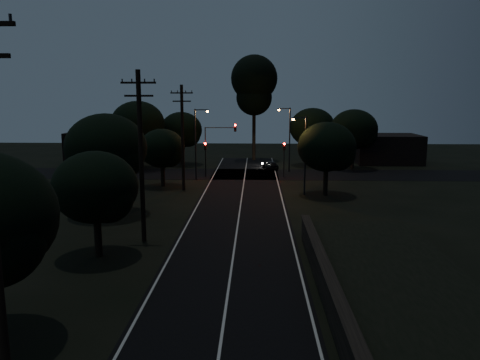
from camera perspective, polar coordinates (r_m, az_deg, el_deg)
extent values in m
cube|color=black|center=(37.50, -0.10, -4.29)|extent=(8.00, 70.00, 0.02)
cube|color=black|center=(57.08, 0.62, 0.72)|extent=(60.00, 8.00, 0.02)
cube|color=beige|center=(37.50, -0.10, -4.26)|extent=(0.12, 70.00, 0.01)
cube|color=beige|center=(37.82, -5.81, -4.19)|extent=(0.12, 70.00, 0.01)
cube|color=beige|center=(37.55, 5.64, -4.29)|extent=(0.12, 70.00, 0.01)
cube|color=black|center=(19.60, 11.89, -16.14)|extent=(0.40, 26.00, 1.50)
cube|color=black|center=(19.26, 11.98, -14.00)|extent=(0.55, 26.00, 0.10)
cube|color=black|center=(20.51, 21.65, -15.89)|extent=(6.50, 26.00, 1.20)
cylinder|color=black|center=(30.44, -11.97, 2.65)|extent=(0.30, 0.30, 11.00)
cube|color=black|center=(30.21, -12.30, 11.52)|extent=(2.20, 0.12, 0.12)
cube|color=black|center=(30.19, -12.24, 10.00)|extent=(1.80, 0.12, 0.12)
cylinder|color=black|center=(47.05, -7.01, 5.06)|extent=(0.30, 0.30, 10.50)
cube|color=black|center=(46.87, -7.13, 10.49)|extent=(2.20, 0.12, 0.12)
cube|color=black|center=(46.87, -7.11, 9.51)|extent=(1.80, 0.12, 0.12)
cylinder|color=black|center=(29.07, -16.92, -6.67)|extent=(0.44, 0.44, 2.33)
ellipsoid|color=black|center=(28.37, -17.24, -0.83)|extent=(4.94, 4.94, 4.20)
sphere|color=black|center=(27.73, -15.83, -2.04)|extent=(2.97, 2.97, 2.97)
cylinder|color=black|center=(38.97, -15.73, -1.90)|extent=(0.44, 0.44, 2.96)
ellipsoid|color=black|center=(38.38, -16.01, 3.77)|extent=(6.39, 6.39, 5.43)
sphere|color=black|center=(37.51, -14.63, 2.72)|extent=(3.84, 3.84, 3.84)
cylinder|color=black|center=(49.96, -9.39, 0.52)|extent=(0.44, 0.44, 2.24)
ellipsoid|color=black|center=(49.57, -9.49, 3.84)|extent=(4.78, 4.78, 4.06)
sphere|color=black|center=(49.00, -8.62, 3.23)|extent=(2.87, 2.87, 2.87)
cylinder|color=black|center=(65.61, -7.11, 3.05)|extent=(0.44, 0.44, 2.68)
ellipsoid|color=black|center=(65.27, -7.17, 6.10)|extent=(5.75, 5.75, 4.89)
sphere|color=black|center=(64.60, -6.36, 5.56)|extent=(3.45, 3.45, 3.45)
cylinder|color=black|center=(62.68, -12.21, 2.85)|extent=(0.44, 0.44, 3.29)
ellipsoid|color=black|center=(62.31, -12.35, 6.71)|extent=(6.92, 6.92, 5.88)
sphere|color=black|center=(61.39, -11.39, 6.05)|extent=(4.15, 4.15, 4.15)
cylinder|color=black|center=(65.24, 8.73, 3.06)|extent=(0.44, 0.44, 2.88)
ellipsoid|color=black|center=(64.89, 8.82, 6.36)|extent=(6.20, 6.20, 5.27)
sphere|color=black|center=(64.45, 9.83, 5.75)|extent=(3.72, 3.72, 3.72)
cylinder|color=black|center=(63.09, 13.56, 2.65)|extent=(0.44, 0.44, 2.86)
ellipsoid|color=black|center=(62.74, 13.70, 6.02)|extent=(6.11, 6.11, 5.19)
sphere|color=black|center=(62.41, 14.76, 5.39)|extent=(3.67, 3.67, 3.67)
cylinder|color=black|center=(45.52, 10.38, -0.22)|extent=(0.44, 0.44, 2.60)
ellipsoid|color=black|center=(45.04, 10.52, 4.01)|extent=(5.53, 5.53, 4.70)
sphere|color=black|center=(44.71, 11.82, 3.21)|extent=(3.32, 3.32, 3.32)
cylinder|color=black|center=(69.49, 1.71, 5.90)|extent=(0.50, 0.50, 8.43)
sphere|color=black|center=(69.34, 1.74, 12.29)|extent=(6.74, 6.74, 6.74)
sphere|color=black|center=(69.30, 1.73, 10.01)|extent=(5.21, 5.21, 5.21)
cube|color=black|center=(70.00, -15.81, 3.89)|extent=(10.00, 8.00, 4.40)
cube|color=black|center=(70.23, 17.42, 3.67)|extent=(9.00, 7.00, 4.00)
cylinder|color=black|center=(55.16, -4.21, 2.03)|extent=(0.12, 0.12, 3.20)
cube|color=black|center=(54.91, -4.24, 4.15)|extent=(0.28, 0.22, 0.90)
sphere|color=#FF0705|center=(54.75, -4.26, 4.45)|extent=(0.22, 0.22, 0.22)
cylinder|color=black|center=(54.94, 5.38, 1.98)|extent=(0.12, 0.12, 3.20)
cube|color=black|center=(54.69, 5.41, 4.11)|extent=(0.28, 0.22, 0.90)
sphere|color=#FF0705|center=(54.53, 5.42, 4.41)|extent=(0.22, 0.22, 0.22)
cylinder|color=black|center=(55.04, -4.23, 2.96)|extent=(0.12, 0.12, 5.00)
cube|color=black|center=(54.46, -0.58, 6.40)|extent=(0.28, 0.22, 0.90)
sphere|color=#FF0705|center=(54.32, -0.59, 6.71)|extent=(0.22, 0.22, 0.22)
cube|color=black|center=(54.57, -2.43, 6.40)|extent=(3.50, 0.08, 0.08)
cylinder|color=black|center=(53.01, -5.45, 4.30)|extent=(0.16, 0.16, 8.00)
cube|color=black|center=(52.67, -4.76, 8.53)|extent=(1.40, 0.10, 0.10)
cube|color=black|center=(52.60, -3.99, 8.48)|extent=(0.35, 0.22, 0.12)
sphere|color=orange|center=(52.60, -3.99, 8.37)|extent=(0.26, 0.26, 0.26)
cylinder|color=black|center=(58.69, 6.07, 4.85)|extent=(0.16, 0.16, 8.00)
cube|color=black|center=(58.42, 5.45, 8.67)|extent=(1.40, 0.10, 0.10)
cube|color=black|center=(58.38, 4.75, 8.63)|extent=(0.35, 0.22, 0.12)
sphere|color=orange|center=(58.38, 4.75, 8.53)|extent=(0.26, 0.26, 0.26)
cylinder|color=black|center=(44.89, 7.95, 2.87)|extent=(0.16, 0.16, 7.50)
cube|color=black|center=(44.53, 7.29, 7.55)|extent=(1.20, 0.10, 0.10)
cube|color=black|center=(44.48, 6.51, 7.49)|extent=(0.35, 0.22, 0.12)
sphere|color=orange|center=(44.48, 6.51, 7.37)|extent=(0.26, 0.26, 0.26)
imported|color=black|center=(60.96, 3.72, 1.84)|extent=(2.28, 3.59, 1.14)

